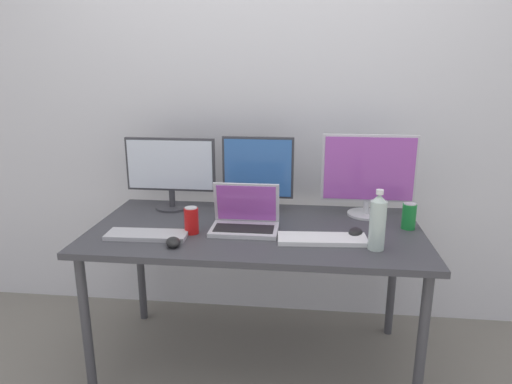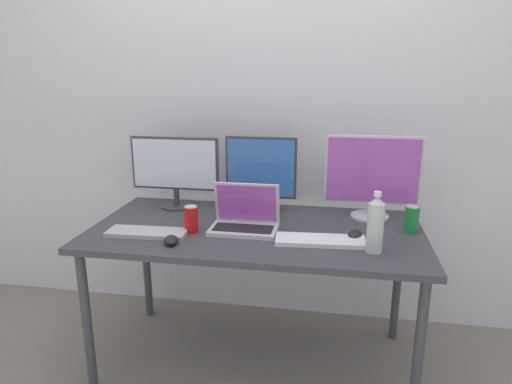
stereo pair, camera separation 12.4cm
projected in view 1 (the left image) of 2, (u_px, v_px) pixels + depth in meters
The scene contains 14 objects.
ground_plane at pixel (256, 360), 2.40m from camera, with size 16.00×16.00×0.00m, color gray.
wall_back at pixel (268, 101), 2.62m from camera, with size 7.00×0.08×2.60m, color silver.
work_desk at pixel (256, 240), 2.22m from camera, with size 1.58×0.81×0.74m.
monitor_left at pixel (171, 170), 2.45m from camera, with size 0.48×0.18×0.39m.
monitor_center at pixel (258, 175), 2.40m from camera, with size 0.38×0.21×0.40m.
monitor_right at pixel (369, 174), 2.33m from camera, with size 0.47×0.19×0.42m.
laptop_silver at pixel (245, 219), 2.17m from camera, with size 0.32×0.21×0.22m.
keyboard_main at pixel (322, 239), 2.03m from camera, with size 0.40×0.14×0.02m, color white.
keyboard_aux at pixel (147, 235), 2.08m from camera, with size 0.37×0.13×0.02m, color #B2B2B7.
mouse_by_keyboard at pixel (355, 232), 2.08m from camera, with size 0.06×0.10×0.04m, color black.
mouse_by_laptop at pixel (173, 242), 1.97m from camera, with size 0.06×0.09×0.04m, color black.
water_bottle at pixel (378, 222), 1.91m from camera, with size 0.07×0.07×0.26m.
soda_can_near_keyboard at pixel (409, 216), 2.18m from camera, with size 0.07×0.07×0.13m.
soda_can_by_laptop at pixel (191, 220), 2.12m from camera, with size 0.07×0.07×0.13m.
Camera 1 is at (0.23, -2.06, 1.50)m, focal length 32.00 mm.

